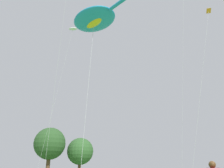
% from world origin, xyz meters
% --- Properties ---
extents(big_show_kite, '(4.76, 11.68, 17.69)m').
position_xyz_m(big_show_kite, '(2.55, 15.80, 17.17)').
color(big_show_kite, '#1E8CBF').
rests_on(big_show_kite, ground).
extents(small_kite_triangle_green, '(3.35, 2.07, 16.28)m').
position_xyz_m(small_kite_triangle_green, '(9.95, 7.46, 13.50)').
color(small_kite_triangle_green, orange).
rests_on(small_kite_triangle_green, ground).
extents(small_kite_box_yellow, '(3.06, 3.42, 19.52)m').
position_xyz_m(small_kite_box_yellow, '(2.56, 22.21, 19.14)').
color(small_kite_box_yellow, white).
rests_on(small_kite_box_yellow, ground).
extents(tree_pine_center, '(6.97, 6.97, 9.70)m').
position_xyz_m(tree_pine_center, '(20.55, 56.60, 6.19)').
color(tree_pine_center, '#513823').
rests_on(tree_pine_center, ground).
extents(tree_oak_right, '(7.94, 7.94, 11.80)m').
position_xyz_m(tree_oak_right, '(12.26, 57.11, 7.78)').
color(tree_oak_right, '#513823').
rests_on(tree_oak_right, ground).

